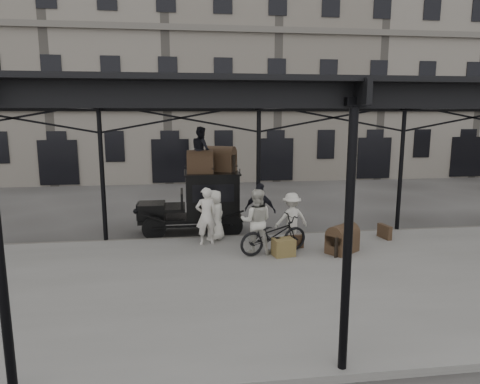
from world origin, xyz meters
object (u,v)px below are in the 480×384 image
Objects in this scene: porter_left at (206,216)px; porter_official at (260,211)px; steamer_trunk_platform at (342,241)px; taxi at (203,199)px; bicycle at (274,235)px; steamer_trunk_roof_near at (200,164)px.

porter_official is (1.80, 0.51, 0.00)m from porter_left.
porter_left reaches higher than steamer_trunk_platform.
taxi is 3.79× the size of steamer_trunk_platform.
porter_official is at bearing -12.29° from bicycle.
taxi is at bearing -6.89° from porter_official.
porter_official is at bearing -26.85° from steamer_trunk_roof_near.
taxi is 1.33m from steamer_trunk_roof_near.
taxi is 3.59m from bicycle.
bicycle is at bearing 123.66° from porter_official.
porter_official is (1.81, -1.36, -0.15)m from taxi.
porter_official is 1.88× the size of steamer_trunk_platform.
porter_left is 2.18m from steamer_trunk_roof_near.
porter_official is at bearing -173.91° from porter_left.
porter_official reaches higher than bicycle.
porter_left is at bearing 43.32° from bicycle.
bicycle is 2.05m from steamer_trunk_platform.
steamer_trunk_platform is at bearing -32.64° from steamer_trunk_roof_near.
taxi is at bearing -99.43° from porter_left.
porter_left is 0.85× the size of bicycle.
bicycle is at bearing -57.61° from taxi.
porter_left is 1.88× the size of steamer_trunk_platform.
taxi reaches higher than steamer_trunk_platform.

